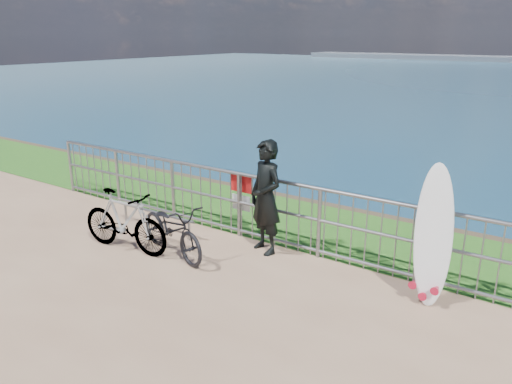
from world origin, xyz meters
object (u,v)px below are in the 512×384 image
Objects in this scene: surfboard at (433,241)px; bicycle_far at (124,221)px; surfer at (266,197)px; bicycle_near at (172,229)px.

surfboard is 4.56m from bicycle_far.
surfer reaches higher than bicycle_near.
surfboard reaches higher than surfer.
surfboard is at bearing 20.48° from surfer.
surfboard is 1.11× the size of bicycle_near.
surfer is at bearing 177.64° from surfboard.
surfer is 2.56m from surfboard.
surfboard is at bearing -61.51° from bicycle_near.
surfer is 1.10× the size of bicycle_near.
bicycle_near is (-1.12, -0.92, -0.47)m from surfer.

